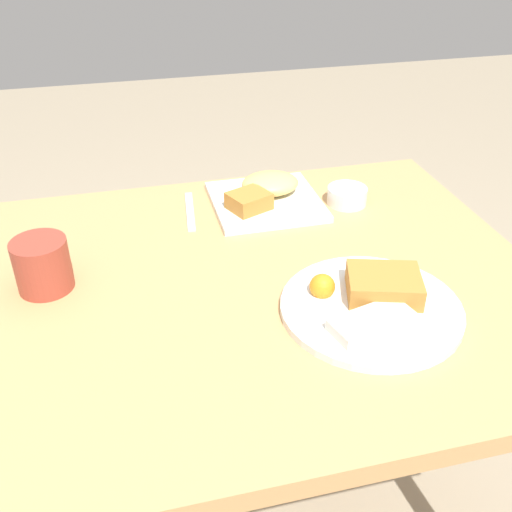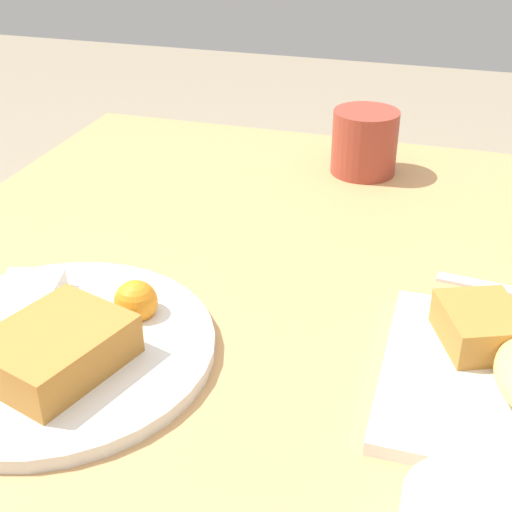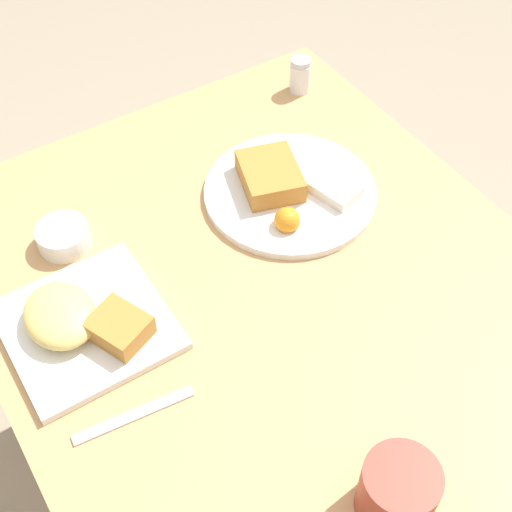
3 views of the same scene
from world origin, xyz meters
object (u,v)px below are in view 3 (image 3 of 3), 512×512
object	(u,v)px
plate_oval_far	(288,189)
coffee_mug	(397,492)
sauce_ramekin	(63,236)
salt_shaker	(300,77)
plate_square_near	(81,322)
butter_knife	(134,415)

from	to	relation	value
plate_oval_far	coffee_mug	bearing A→B (deg)	-20.88
plate_oval_far	sauce_ramekin	xyz separation A→B (m)	(-0.10, -0.38, 0.00)
plate_oval_far	salt_shaker	bearing A→B (deg)	141.26
plate_square_near	plate_oval_far	world-z (taller)	plate_square_near
salt_shaker	butter_knife	distance (m)	0.78
plate_square_near	salt_shaker	size ratio (longest dim) A/B	3.21
plate_square_near	sauce_ramekin	bearing A→B (deg)	165.66
butter_knife	coffee_mug	xyz separation A→B (m)	(0.29, 0.22, 0.04)
plate_square_near	butter_knife	xyz separation A→B (m)	(0.17, 0.00, -0.02)
sauce_ramekin	coffee_mug	world-z (taller)	coffee_mug
salt_shaker	butter_knife	bearing A→B (deg)	-51.85
sauce_ramekin	salt_shaker	world-z (taller)	salt_shaker
plate_oval_far	coffee_mug	xyz separation A→B (m)	(0.53, -0.20, 0.03)
sauce_ramekin	coffee_mug	xyz separation A→B (m)	(0.63, 0.17, 0.03)
plate_square_near	sauce_ramekin	xyz separation A→B (m)	(-0.17, 0.04, -0.00)
plate_oval_far	coffee_mug	world-z (taller)	coffee_mug
plate_square_near	coffee_mug	bearing A→B (deg)	25.51
sauce_ramekin	coffee_mug	size ratio (longest dim) A/B	0.91
sauce_ramekin	salt_shaker	bearing A→B (deg)	103.50
sauce_ramekin	butter_knife	bearing A→B (deg)	-7.33
butter_knife	coffee_mug	size ratio (longest dim) A/B	1.82
plate_square_near	coffee_mug	xyz separation A→B (m)	(0.46, 0.22, 0.03)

